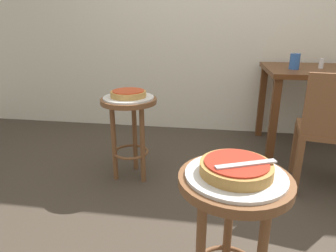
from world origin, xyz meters
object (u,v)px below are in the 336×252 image
pizza_foreground (236,168)px  serving_plate_middle (129,98)px  stool_middle (129,119)px  cup_near_edge (295,61)px  pizza_server_knife (246,164)px  dining_table (315,83)px  condiment_shaker (321,63)px  pizza_middle (128,94)px  wooden_chair (332,129)px  serving_plate_foreground (235,175)px  stool_foreground (232,214)px

pizza_foreground → serving_plate_middle: bearing=123.3°
stool_middle → cup_near_edge: 1.46m
stool_middle → pizza_server_knife: bearing=-56.1°
pizza_foreground → dining_table: (0.79, 1.79, -0.02)m
serving_plate_middle → pizza_server_knife: size_ratio=1.65×
stool_middle → serving_plate_middle: (0.00, 0.00, 0.16)m
stool_middle → condiment_shaker: bearing=26.1°
pizza_middle → wooden_chair: bearing=-0.5°
serving_plate_middle → wooden_chair: 1.39m
pizza_foreground → pizza_middle: size_ratio=0.99×
pizza_foreground → stool_middle: 1.27m
serving_plate_foreground → stool_middle: 1.27m
pizza_foreground → serving_plate_middle: pizza_foreground is taller
pizza_middle → serving_plate_middle: bearing=-90.0°
cup_near_edge → condiment_shaker: cup_near_edge is taller
cup_near_edge → serving_plate_foreground: bearing=-108.5°
serving_plate_foreground → pizza_foreground: (0.00, 0.00, 0.03)m
stool_middle → pizza_server_knife: 1.31m
wooden_chair → pizza_server_knife: (-0.66, -1.06, 0.22)m
cup_near_edge → wooden_chair: (0.13, -0.66, -0.36)m
stool_foreground → condiment_shaker: 1.98m
stool_middle → serving_plate_foreground: bearing=-56.7°
cup_near_edge → pizza_foreground: bearing=-108.5°
pizza_foreground → serving_plate_foreground: bearing=0.0°
serving_plate_foreground → condiment_shaker: bearing=65.7°
serving_plate_middle → condiment_shaker: (1.49, 0.73, 0.18)m
serving_plate_foreground → wooden_chair: (0.69, 1.04, -0.16)m
stool_middle → condiment_shaker: size_ratio=7.40×
pizza_foreground → dining_table: size_ratio=0.29×
serving_plate_foreground → dining_table: 1.96m
serving_plate_middle → cup_near_edge: cup_near_edge is taller
dining_table → wooden_chair: wooden_chair is taller
serving_plate_foreground → pizza_middle: size_ratio=1.39×
serving_plate_middle → serving_plate_foreground: bearing=-56.7°
pizza_server_knife → dining_table: bearing=44.4°
stool_middle → pizza_middle: bearing=90.0°
stool_foreground → wooden_chair: 1.25m
stool_middle → cup_near_edge: bearing=27.4°
pizza_middle → dining_table: dining_table is taller
stool_foreground → dining_table: dining_table is taller
pizza_foreground → pizza_server_knife: pizza_server_knife is taller
pizza_middle → dining_table: bearing=26.7°
stool_foreground → stool_middle: same height
stool_foreground → stool_middle: bearing=123.3°
serving_plate_middle → dining_table: size_ratio=0.42×
dining_table → serving_plate_middle: bearing=-153.3°
stool_foreground → cup_near_edge: bearing=71.5°
pizza_middle → cup_near_edge: 1.43m
cup_near_edge → wooden_chair: bearing=-79.3°
pizza_foreground → stool_middle: size_ratio=0.41×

